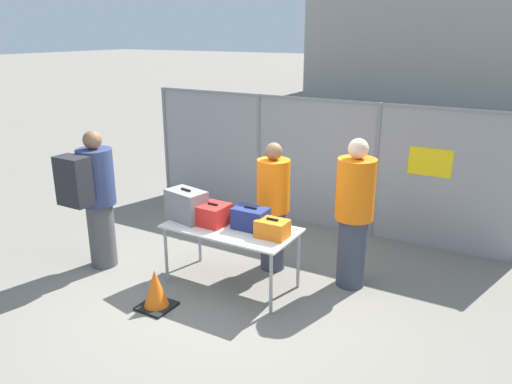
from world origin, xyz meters
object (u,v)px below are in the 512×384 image
Objects in this scene: suitcase_grey at (187,205)px; security_worker_near at (273,205)px; suitcase_orange at (272,229)px; traffic_cone at (156,291)px; suitcase_red at (213,214)px; security_worker_far at (354,212)px; utility_trailer at (428,175)px; traveler_hooded at (94,195)px; inspection_table at (231,232)px; suitcase_navy at (251,218)px.

security_worker_near is at bearing 41.68° from suitcase_grey.
suitcase_orange reaches higher than traffic_cone.
security_worker_far is (1.52, 0.77, 0.07)m from suitcase_red.
traffic_cone is at bearing -106.95° from utility_trailer.
security_worker_near is at bearing 13.07° from traveler_hooded.
security_worker_far is 0.55× the size of utility_trailer.
traffic_cone is (-0.45, -0.89, -0.49)m from inspection_table.
suitcase_grey is at bearing -173.21° from suitcase_red.
suitcase_orange is (1.18, 0.05, -0.09)m from suitcase_grey.
security_worker_near reaches higher than suitcase_red.
security_worker_near is at bearing 117.61° from suitcase_orange.
traveler_hooded is at bearing -161.51° from suitcase_grey.
suitcase_navy reaches higher than traffic_cone.
security_worker_near is (-0.36, 0.68, 0.01)m from suitcase_orange.
traveler_hooded is at bearing -164.95° from suitcase_navy.
utility_trailer is (1.32, 4.91, -0.31)m from inspection_table.
traffic_cone is (-1.73, -1.64, -0.75)m from security_worker_far.
suitcase_grey is 1.11m from security_worker_near.
security_worker_far is at bearing 5.14° from traveler_hooded.
suitcase_navy is 0.22× the size of traveler_hooded.
security_worker_near is 4.41m from utility_trailer.
security_worker_near is 1.83m from traffic_cone.
inspection_table is 3.40× the size of traffic_cone.
traveler_hooded reaches higher than suitcase_grey.
utility_trailer is 7.13× the size of traffic_cone.
traveler_hooded is at bearing 21.05° from security_worker_far.
security_worker_far is 2.50m from traffic_cone.
inspection_table is 0.87× the size of traveler_hooded.
security_worker_far reaches higher than traffic_cone.
suitcase_red is 5.19m from utility_trailer.
traffic_cone is at bearing -79.21° from suitcase_grey.
security_worker_near is (0.83, 0.74, -0.08)m from suitcase_grey.
suitcase_grey reaches higher than inspection_table.
suitcase_red is 0.11× the size of utility_trailer.
suitcase_orange is 0.20× the size of traveler_hooded.
security_worker_far is (3.08, 1.21, -0.05)m from traveler_hooded.
utility_trailer reaches higher than traffic_cone.
suitcase_grey reaches higher than suitcase_orange.
suitcase_grey is at bearing 22.84° from security_worker_far.
security_worker_far reaches higher than security_worker_near.
suitcase_navy is at bearing 164.75° from suitcase_orange.
inspection_table reaches higher than traffic_cone.
traveler_hooded is (-1.56, -0.44, 0.12)m from suitcase_red.
traveler_hooded is at bearing -165.58° from inspection_table.
utility_trailer is (3.12, 5.37, -0.62)m from traveler_hooded.
suitcase_navy is 0.24× the size of security_worker_near.
security_worker_near is 1.07m from security_worker_far.
inspection_table is 0.94× the size of security_worker_near.
suitcase_grey is 1.50× the size of suitcase_orange.
suitcase_orange is at bearing 0.70° from suitcase_red.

